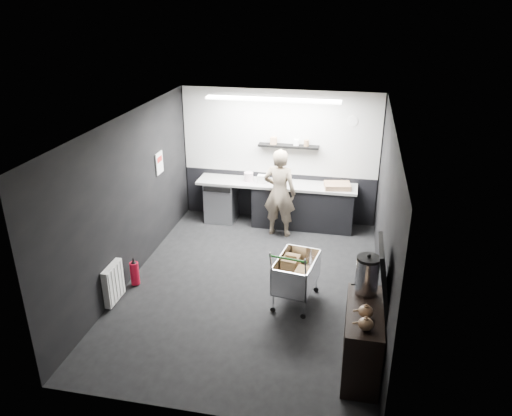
# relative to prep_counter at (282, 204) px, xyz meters

# --- Properties ---
(floor) EXTENTS (5.50, 5.50, 0.00)m
(floor) POSITION_rel_prep_counter_xyz_m (-0.14, -2.42, -0.46)
(floor) COLOR black
(floor) RESTS_ON ground
(ceiling) EXTENTS (5.50, 5.50, 0.00)m
(ceiling) POSITION_rel_prep_counter_xyz_m (-0.14, -2.42, 2.24)
(ceiling) COLOR silver
(ceiling) RESTS_ON wall_back
(wall_back) EXTENTS (5.50, 0.00, 5.50)m
(wall_back) POSITION_rel_prep_counter_xyz_m (-0.14, 0.33, 0.89)
(wall_back) COLOR black
(wall_back) RESTS_ON floor
(wall_front) EXTENTS (5.50, 0.00, 5.50)m
(wall_front) POSITION_rel_prep_counter_xyz_m (-0.14, -5.17, 0.89)
(wall_front) COLOR black
(wall_front) RESTS_ON floor
(wall_left) EXTENTS (0.00, 5.50, 5.50)m
(wall_left) POSITION_rel_prep_counter_xyz_m (-2.14, -2.42, 0.89)
(wall_left) COLOR black
(wall_left) RESTS_ON floor
(wall_right) EXTENTS (0.00, 5.50, 5.50)m
(wall_right) POSITION_rel_prep_counter_xyz_m (1.86, -2.42, 0.89)
(wall_right) COLOR black
(wall_right) RESTS_ON floor
(kitchen_wall_panel) EXTENTS (3.95, 0.02, 1.70)m
(kitchen_wall_panel) POSITION_rel_prep_counter_xyz_m (-0.14, 0.31, 1.39)
(kitchen_wall_panel) COLOR silver
(kitchen_wall_panel) RESTS_ON wall_back
(dado_panel) EXTENTS (3.95, 0.02, 1.00)m
(dado_panel) POSITION_rel_prep_counter_xyz_m (-0.14, 0.31, 0.04)
(dado_panel) COLOR black
(dado_panel) RESTS_ON wall_back
(floating_shelf) EXTENTS (1.20, 0.22, 0.04)m
(floating_shelf) POSITION_rel_prep_counter_xyz_m (0.06, 0.20, 1.16)
(floating_shelf) COLOR black
(floating_shelf) RESTS_ON wall_back
(wall_clock) EXTENTS (0.20, 0.03, 0.20)m
(wall_clock) POSITION_rel_prep_counter_xyz_m (1.26, 0.30, 1.69)
(wall_clock) COLOR white
(wall_clock) RESTS_ON wall_back
(poster) EXTENTS (0.02, 0.30, 0.40)m
(poster) POSITION_rel_prep_counter_xyz_m (-2.12, -1.12, 1.09)
(poster) COLOR white
(poster) RESTS_ON wall_left
(poster_red_band) EXTENTS (0.02, 0.22, 0.10)m
(poster_red_band) POSITION_rel_prep_counter_xyz_m (-2.11, -1.12, 1.16)
(poster_red_band) COLOR red
(poster_red_band) RESTS_ON poster
(radiator) EXTENTS (0.10, 0.50, 0.60)m
(radiator) POSITION_rel_prep_counter_xyz_m (-2.08, -3.32, -0.11)
(radiator) COLOR white
(radiator) RESTS_ON wall_left
(ceiling_strip) EXTENTS (2.40, 0.20, 0.04)m
(ceiling_strip) POSITION_rel_prep_counter_xyz_m (-0.14, -0.57, 2.21)
(ceiling_strip) COLOR white
(ceiling_strip) RESTS_ON ceiling
(prep_counter) EXTENTS (3.20, 0.61, 0.90)m
(prep_counter) POSITION_rel_prep_counter_xyz_m (0.00, 0.00, 0.00)
(prep_counter) COLOR black
(prep_counter) RESTS_ON floor
(person) EXTENTS (0.68, 0.49, 1.74)m
(person) POSITION_rel_prep_counter_xyz_m (0.00, -0.45, 0.41)
(person) COLOR #BDB096
(person) RESTS_ON floor
(shopping_cart) EXTENTS (0.68, 1.00, 1.01)m
(shopping_cart) POSITION_rel_prep_counter_xyz_m (0.63, -2.73, 0.02)
(shopping_cart) COLOR silver
(shopping_cart) RESTS_ON floor
(sideboard) EXTENTS (0.50, 1.17, 1.76)m
(sideboard) POSITION_rel_prep_counter_xyz_m (1.64, -4.02, 0.10)
(sideboard) COLOR black
(sideboard) RESTS_ON floor
(fire_extinguisher) EXTENTS (0.14, 0.14, 0.47)m
(fire_extinguisher) POSITION_rel_prep_counter_xyz_m (-1.99, -2.78, -0.23)
(fire_extinguisher) COLOR #AB0B21
(fire_extinguisher) RESTS_ON floor
(cardboard_box) EXTENTS (0.55, 0.45, 0.10)m
(cardboard_box) POSITION_rel_prep_counter_xyz_m (1.07, -0.05, 0.49)
(cardboard_box) COLOR #A57C58
(cardboard_box) RESTS_ON prep_counter
(pink_tub) EXTENTS (0.18, 0.18, 0.18)m
(pink_tub) POSITION_rel_prep_counter_xyz_m (-0.70, 0.00, 0.53)
(pink_tub) COLOR silver
(pink_tub) RESTS_ON prep_counter
(white_container) EXTENTS (0.18, 0.14, 0.16)m
(white_container) POSITION_rel_prep_counter_xyz_m (-0.41, -0.05, 0.52)
(white_container) COLOR white
(white_container) RESTS_ON prep_counter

